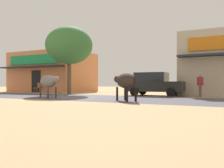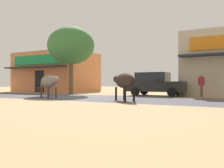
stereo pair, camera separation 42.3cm
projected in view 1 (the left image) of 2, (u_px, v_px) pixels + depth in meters
name	position (u px, v px, depth m)	size (l,w,h in m)	color
ground	(72.00, 97.00, 15.34)	(80.00, 80.00, 0.00)	tan
asphalt_road	(72.00, 97.00, 15.34)	(72.00, 5.62, 0.00)	#4C4850
storefront_left_cafe	(54.00, 72.00, 25.59)	(7.69, 6.63, 4.05)	#D57E4E
roadside_tree	(69.00, 46.00, 19.15)	(3.75, 3.75, 5.42)	brown
parked_hatchback_car	(154.00, 84.00, 17.00)	(3.94, 2.06, 1.64)	black
cow_near_brown	(48.00, 82.00, 14.43)	(2.49, 1.64, 1.38)	slate
cow_far_dark	(125.00, 81.00, 12.06)	(2.13, 2.01, 1.40)	#2D221D
pedestrian_by_shop	(200.00, 84.00, 15.16)	(0.42, 0.61, 1.47)	brown
cafe_chair_near_tree	(38.00, 87.00, 21.90)	(0.53, 0.53, 0.92)	brown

